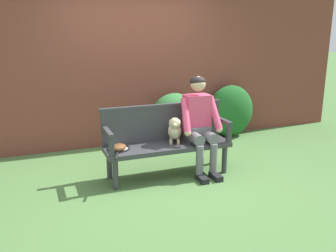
# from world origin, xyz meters

# --- Properties ---
(ground_plane) EXTENTS (40.00, 40.00, 0.00)m
(ground_plane) POSITION_xyz_m (0.00, 0.00, 0.00)
(ground_plane) COLOR #4C753D
(brick_garden_fence) EXTENTS (8.00, 0.30, 2.79)m
(brick_garden_fence) POSITION_xyz_m (0.00, 1.69, 1.39)
(brick_garden_fence) COLOR brown
(brick_garden_fence) RESTS_ON ground
(hedge_bush_mid_left) EXTENTS (0.86, 0.52, 0.93)m
(hedge_bush_mid_left) POSITION_xyz_m (1.71, 1.33, 0.46)
(hedge_bush_mid_left) COLOR #1E5B23
(hedge_bush_mid_left) RESTS_ON ground
(hedge_bush_mid_right) EXTENTS (0.83, 0.70, 0.85)m
(hedge_bush_mid_right) POSITION_xyz_m (0.63, 1.34, 0.43)
(hedge_bush_mid_right) COLOR #337538
(hedge_bush_mid_right) RESTS_ON ground
(garden_bench) EXTENTS (1.67, 0.47, 0.44)m
(garden_bench) POSITION_xyz_m (0.00, 0.00, 0.38)
(garden_bench) COLOR #38383D
(garden_bench) RESTS_ON ground
(bench_backrest) EXTENTS (1.71, 0.06, 0.50)m
(bench_backrest) POSITION_xyz_m (0.00, 0.21, 0.69)
(bench_backrest) COLOR #38383D
(bench_backrest) RESTS_ON garden_bench
(bench_armrest_left_end) EXTENTS (0.06, 0.47, 0.28)m
(bench_armrest_left_end) POSITION_xyz_m (-0.79, -0.09, 0.64)
(bench_armrest_left_end) COLOR #38383D
(bench_armrest_left_end) RESTS_ON garden_bench
(bench_armrest_right_end) EXTENTS (0.06, 0.47, 0.28)m
(bench_armrest_right_end) POSITION_xyz_m (0.79, -0.09, 0.64)
(bench_armrest_right_end) COLOR #38383D
(bench_armrest_right_end) RESTS_ON garden_bench
(person_seated) EXTENTS (0.56, 0.64, 1.31)m
(person_seated) POSITION_xyz_m (0.44, -0.01, 0.71)
(person_seated) COLOR black
(person_seated) RESTS_ON ground
(dog_on_bench) EXTENTS (0.26, 0.37, 0.37)m
(dog_on_bench) POSITION_xyz_m (0.10, 0.02, 0.62)
(dog_on_bench) COLOR beige
(dog_on_bench) RESTS_ON garden_bench
(tennis_racket) EXTENTS (0.37, 0.58, 0.03)m
(tennis_racket) POSITION_xyz_m (-0.66, 0.02, 0.45)
(tennis_racket) COLOR black
(tennis_racket) RESTS_ON garden_bench
(baseball_glove) EXTENTS (0.28, 0.27, 0.09)m
(baseball_glove) POSITION_xyz_m (-0.67, -0.03, 0.48)
(baseball_glove) COLOR brown
(baseball_glove) RESTS_ON garden_bench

